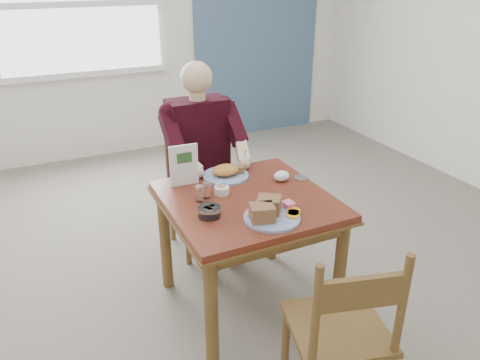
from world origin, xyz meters
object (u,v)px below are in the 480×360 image
table (247,215)px  chair_far (199,186)px  chair_near (341,333)px  diner (202,147)px  near_plate (270,212)px  far_plate (227,172)px

table → chair_far: size_ratio=0.97×
table → chair_near: (0.03, -0.88, -0.16)m
chair_near → diner: bearing=91.1°
near_plate → far_plate: 0.58m
table → near_plate: size_ratio=2.38×
table → near_plate: 0.30m
chair_near → far_plate: size_ratio=2.72×
chair_far → chair_near: size_ratio=1.00×
chair_far → far_plate: bearing=-89.0°
chair_far → table: bearing=-90.0°
table → diner: diner is taller
diner → near_plate: diner is taller
chair_far → far_plate: size_ratio=2.72×
table → chair_near: bearing=-88.1°
table → chair_near: chair_near is taller
table → chair_far: chair_far is taller
chair_near → far_plate: 1.23m
table → far_plate: bearing=88.4°
far_plate → chair_near: bearing=-89.0°
chair_far → near_plate: 1.11m
near_plate → far_plate: bearing=88.8°
chair_near → far_plate: bearing=91.0°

